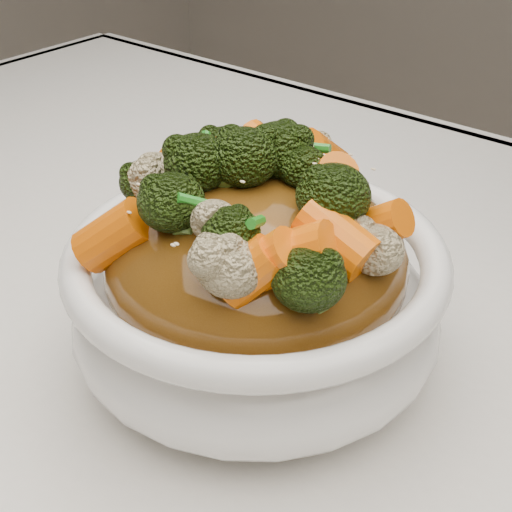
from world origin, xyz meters
The scene contains 8 objects.
tablecloth centered at (0.00, 0.00, 0.73)m, with size 1.20×0.80×0.04m, color silver.
bowl centered at (0.02, -0.01, 0.79)m, with size 0.21×0.21×0.08m, color white, non-canonical shape.
sauce_base centered at (0.02, -0.01, 0.82)m, with size 0.17×0.17×0.09m, color #5A360F.
carrots centered at (0.02, -0.01, 0.88)m, with size 0.17×0.17×0.05m, color orange, non-canonical shape.
broccoli centered at (0.02, -0.01, 0.88)m, with size 0.17×0.17×0.04m, color black, non-canonical shape.
cauliflower centered at (0.02, -0.01, 0.88)m, with size 0.17×0.17×0.04m, color tan, non-canonical shape.
scallions centered at (0.02, -0.01, 0.88)m, with size 0.13×0.13×0.02m, color #1E791C, non-canonical shape.
sesame_seeds centered at (0.02, -0.01, 0.88)m, with size 0.15×0.15×0.01m, color beige, non-canonical shape.
Camera 1 is at (0.24, -0.27, 1.04)m, focal length 50.00 mm.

